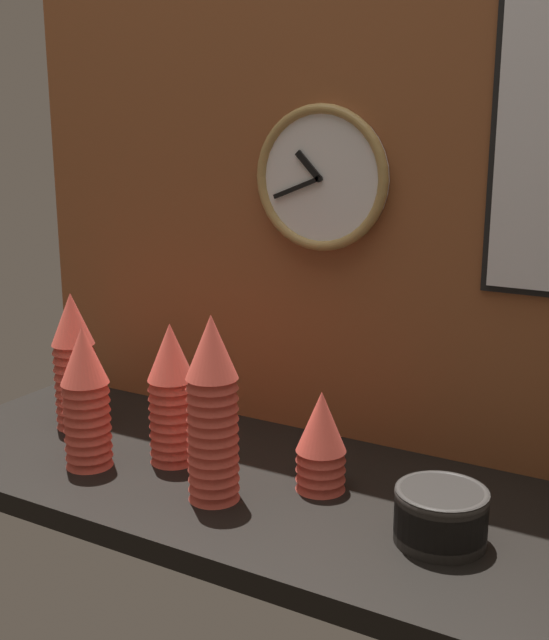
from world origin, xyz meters
TOP-DOWN VIEW (x-y plane):
  - ground_plane at (0.00, 0.00)cm, footprint 160.00×56.00cm
  - wall_tiled_back at (0.00, 26.50)cm, footprint 160.00×3.00cm
  - cup_stack_center at (-10.93, -11.08)cm, footprint 8.95×8.95cm
  - cup_stack_far_left at (-55.17, 2.40)cm, footprint 8.95×8.95cm
  - cup_stack_center_right at (3.41, 1.37)cm, footprint 8.95×8.95cm
  - cup_stack_left at (-39.15, -11.50)cm, footprint 8.95×8.95cm
  - cup_stack_center_left at (-26.46, -2.00)cm, footprint 8.95×8.95cm
  - bowl_stack_right at (27.73, -5.72)cm, footprint 14.61×14.61cm
  - wall_clock at (-8.40, 23.46)cm, footprint 28.09×2.70cm

SIDE VIEW (x-z plane):
  - ground_plane at x=0.00cm, z-range -4.00..0.00cm
  - bowl_stack_right at x=27.73cm, z-range 0.26..9.00cm
  - cup_stack_center_right at x=3.41cm, z-range 0.00..18.22cm
  - cup_stack_left at x=-39.15cm, z-range 0.00..27.34cm
  - cup_stack_center_left at x=-26.46cm, z-range 0.00..27.34cm
  - cup_stack_far_left at x=-55.17cm, z-range 0.00..29.16cm
  - cup_stack_center at x=-10.93cm, z-range 0.00..32.81cm
  - wall_tiled_back at x=0.00cm, z-range 0.00..105.00cm
  - wall_clock at x=-8.40cm, z-range 38.78..66.87cm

